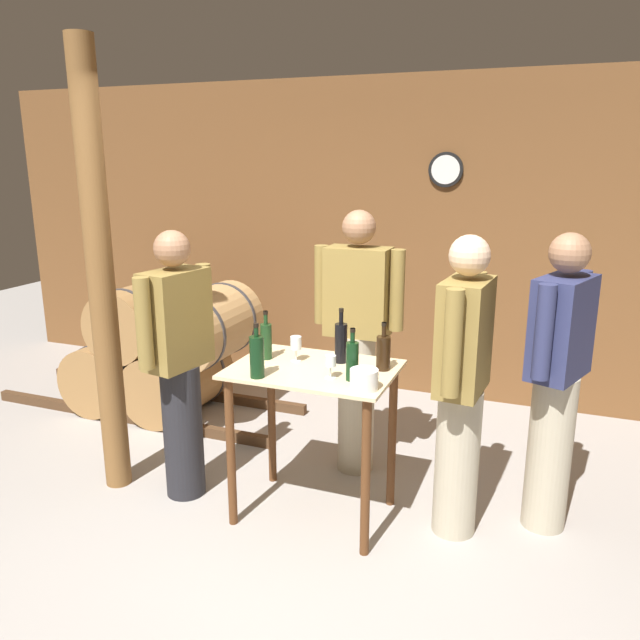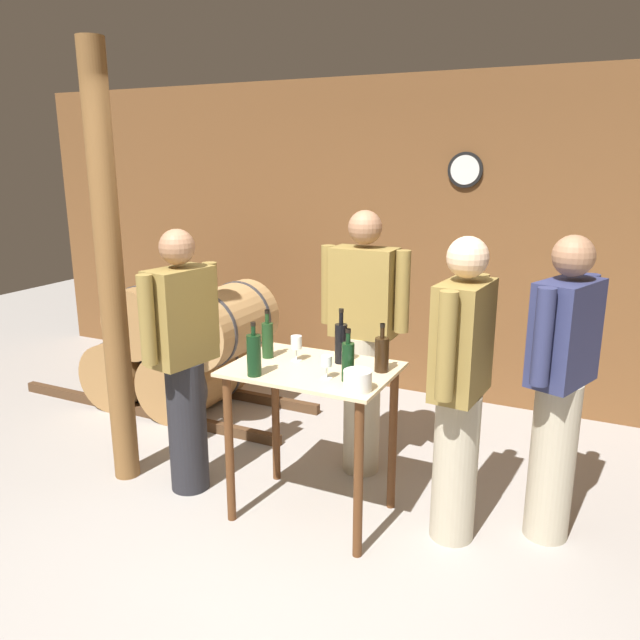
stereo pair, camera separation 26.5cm
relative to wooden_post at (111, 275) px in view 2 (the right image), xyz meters
The scene contains 17 objects.
ground_plane 1.96m from the wooden_post, 15.96° to the right, with size 14.00×14.00×0.00m, color #9E9993.
back_wall 2.69m from the wooden_post, 59.46° to the left, with size 8.40×0.08×2.70m.
barrel_rack 1.46m from the wooden_post, 110.94° to the left, with size 2.57×0.80×1.07m.
tasting_table 1.47m from the wooden_post, ahead, with size 0.91×0.65×0.91m.
wooden_post is the anchor object (origin of this frame).
wine_bottle_far_left 1.06m from the wooden_post, ahead, with size 0.07×0.07×0.29m.
wine_bottle_left 1.14m from the wooden_post, ahead, with size 0.08×0.08×0.30m.
wine_bottle_center 1.48m from the wooden_post, 10.71° to the left, with size 0.07×0.07×0.32m.
wine_bottle_right 1.61m from the wooden_post, ahead, with size 0.07×0.07×0.28m.
wine_bottle_far_right 1.73m from the wooden_post, ahead, with size 0.08×0.08×0.27m.
wine_glass_near_left 1.24m from the wooden_post, ahead, with size 0.06×0.06×0.15m.
wine_glass_near_center 1.50m from the wooden_post, ahead, with size 0.06×0.06×0.13m.
ice_bucket 1.72m from the wooden_post, ahead, with size 0.14×0.14×0.10m.
person_host 1.62m from the wooden_post, 28.50° to the left, with size 0.59×0.24×1.73m.
person_visitor_with_scarf 2.67m from the wooden_post, 10.83° to the left, with size 0.34×0.56×1.68m.
person_visitor_bearded 2.18m from the wooden_post, ahead, with size 0.25×0.59×1.67m.
person_visitor_near_door 0.68m from the wooden_post, ahead, with size 0.29×0.58×1.65m.
Camera 2 is at (1.41, -2.43, 2.05)m, focal length 35.00 mm.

